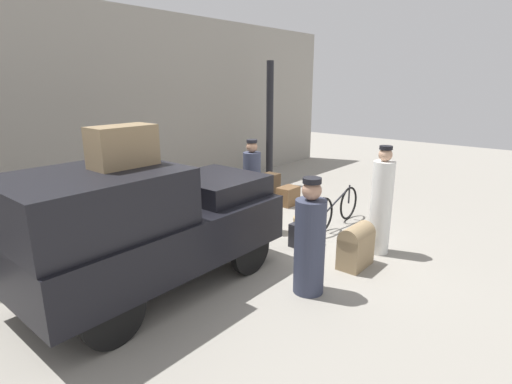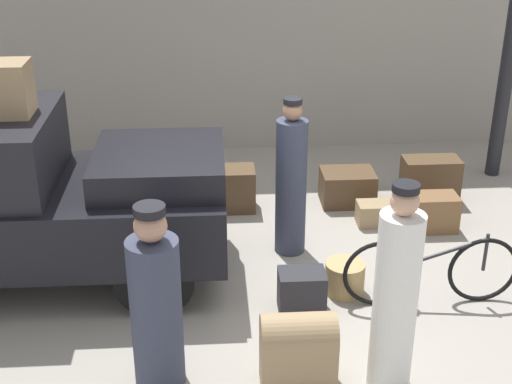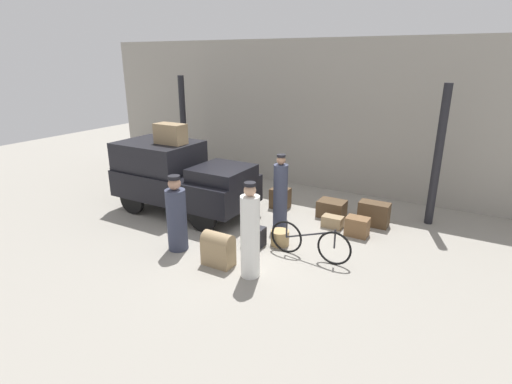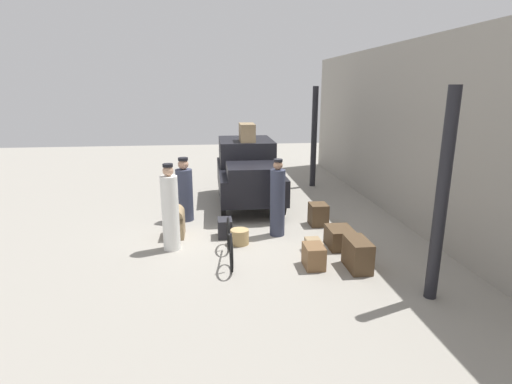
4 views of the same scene
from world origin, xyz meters
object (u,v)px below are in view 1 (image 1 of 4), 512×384
at_px(wicker_basket, 304,225).
at_px(trunk_barrel_dark, 356,245).
at_px(porter_lifting_near_truck, 252,189).
at_px(trunk_large_brown, 192,212).
at_px(suitcase_tan_flat, 288,196).
at_px(trunk_wicker_pale, 266,186).
at_px(truck, 143,224).
at_px(trunk_on_truck_roof, 123,146).
at_px(bicycle, 336,209).
at_px(trunk_umber_medium, 303,234).
at_px(suitcase_black_upright, 237,198).
at_px(porter_carrying_trunk, 310,242).
at_px(suitcase_small_leather, 265,204).
at_px(porter_standing_middle, 381,205).

bearing_deg(wicker_basket, trunk_barrel_dark, -114.88).
bearing_deg(porter_lifting_near_truck, trunk_large_brown, 116.53).
relative_size(suitcase_tan_flat, trunk_wicker_pale, 0.71).
bearing_deg(truck, trunk_on_truck_roof, -180.00).
bearing_deg(trunk_barrel_dark, bicycle, 38.43).
bearing_deg(trunk_umber_medium, porter_lifting_near_truck, 89.11).
relative_size(suitcase_tan_flat, trunk_umber_medium, 1.13).
distance_m(bicycle, porter_lifting_near_truck, 1.80).
bearing_deg(suitcase_black_upright, trunk_on_truck_roof, -156.97).
distance_m(truck, bicycle, 4.18).
bearing_deg(wicker_basket, porter_carrying_trunk, -144.82).
distance_m(trunk_barrel_dark, trunk_large_brown, 3.51).
height_order(suitcase_small_leather, trunk_umber_medium, trunk_umber_medium).
bearing_deg(porter_lifting_near_truck, trunk_on_truck_roof, -171.99).
bearing_deg(trunk_wicker_pale, wicker_basket, -125.18).
bearing_deg(porter_standing_middle, bicycle, 59.94).
xyz_separation_m(porter_standing_middle, trunk_wicker_pale, (1.40, 3.61, -0.57)).
xyz_separation_m(bicycle, suitcase_tan_flat, (0.53, 1.59, -0.14)).
distance_m(trunk_barrel_dark, trunk_wicker_pale, 4.17).
bearing_deg(trunk_large_brown, suitcase_tan_flat, -17.16).
distance_m(trunk_large_brown, suitcase_tan_flat, 2.49).
relative_size(trunk_wicker_pale, trunk_on_truck_roof, 0.90).
height_order(porter_carrying_trunk, trunk_large_brown, porter_carrying_trunk).
xyz_separation_m(trunk_large_brown, trunk_on_truck_roof, (-2.42, -1.56, 1.81)).
height_order(truck, wicker_basket, truck).
height_order(trunk_large_brown, trunk_on_truck_roof, trunk_on_truck_roof).
distance_m(porter_standing_middle, trunk_wicker_pale, 3.91).
bearing_deg(bicycle, trunk_wicker_pale, 73.73).
height_order(trunk_barrel_dark, suitcase_tan_flat, trunk_barrel_dark).
height_order(truck, suitcase_small_leather, truck).
xyz_separation_m(porter_lifting_near_truck, trunk_on_truck_roof, (-2.99, -0.42, 1.25)).
bearing_deg(trunk_barrel_dark, porter_lifting_near_truck, 85.29).
bearing_deg(suitcase_small_leather, suitcase_tan_flat, -15.05).
bearing_deg(wicker_basket, suitcase_black_upright, 78.89).
relative_size(trunk_barrel_dark, suitcase_black_upright, 1.02).
height_order(suitcase_tan_flat, trunk_wicker_pale, trunk_wicker_pale).
relative_size(truck, trunk_large_brown, 6.77).
distance_m(porter_lifting_near_truck, trunk_umber_medium, 1.38).
height_order(trunk_barrel_dark, trunk_on_truck_roof, trunk_on_truck_roof).
distance_m(trunk_wicker_pale, trunk_umber_medium, 3.16).
distance_m(bicycle, porter_standing_middle, 1.48).
relative_size(wicker_basket, porter_standing_middle, 0.22).
height_order(porter_carrying_trunk, suitcase_black_upright, porter_carrying_trunk).
distance_m(truck, trunk_barrel_dark, 3.29).
bearing_deg(porter_lifting_near_truck, truck, -171.42).
height_order(trunk_wicker_pale, suitcase_black_upright, trunk_wicker_pale).
xyz_separation_m(truck, trunk_wicker_pale, (4.76, 1.64, -0.70)).
distance_m(porter_carrying_trunk, porter_standing_middle, 1.94).
bearing_deg(trunk_umber_medium, suitcase_small_leather, 57.31).
bearing_deg(suitcase_black_upright, suitcase_small_leather, -68.15).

